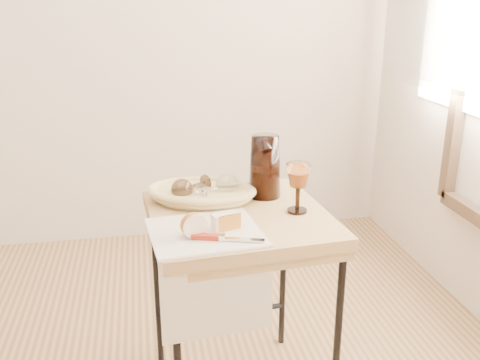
{
  "coord_description": "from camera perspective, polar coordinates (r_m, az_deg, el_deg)",
  "views": [
    {
      "loc": [
        0.34,
        -1.27,
        1.4
      ],
      "look_at": [
        0.64,
        0.29,
        0.85
      ],
      "focal_mm": 39.99,
      "sensor_mm": 36.0,
      "label": 1
    }
  ],
  "objects": [
    {
      "name": "apple_half",
      "position": [
        1.56,
        -5.01,
        -4.71
      ],
      "size": [
        0.09,
        0.06,
        0.07
      ],
      "primitive_type": "ellipsoid",
      "rotation": [
        0.0,
        0.0,
        0.22
      ],
      "color": "#AD1D01",
      "rests_on": "tea_towel"
    },
    {
      "name": "side_table",
      "position": [
        1.92,
        -0.11,
        -13.58
      ],
      "size": [
        0.61,
        0.61,
        0.73
      ],
      "primitive_type": null,
      "rotation": [
        0.0,
        0.0,
        0.08
      ],
      "color": "brown",
      "rests_on": "floor"
    },
    {
      "name": "tea_towel",
      "position": [
        1.61,
        -3.76,
        -5.56
      ],
      "size": [
        0.35,
        0.32,
        0.01
      ],
      "primitive_type": "cube",
      "rotation": [
        0.0,
        0.0,
        0.1
      ],
      "color": "#F1E2C1",
      "rests_on": "side_table"
    },
    {
      "name": "bread_basket",
      "position": [
        1.85,
        -4.12,
        -1.56
      ],
      "size": [
        0.39,
        0.32,
        0.04
      ],
      "primitive_type": null,
      "rotation": [
        0.0,
        0.0,
        -0.31
      ],
      "color": "tan",
      "rests_on": "side_table"
    },
    {
      "name": "pitcher",
      "position": [
        1.86,
        2.67,
        1.47
      ],
      "size": [
        0.21,
        0.27,
        0.26
      ],
      "primitive_type": null,
      "rotation": [
        0.0,
        0.0,
        0.25
      ],
      "color": "black",
      "rests_on": "side_table"
    },
    {
      "name": "wall_back",
      "position": [
        3.09,
        -17.89,
        17.32
      ],
      "size": [
        3.6,
        0.0,
        2.7
      ],
      "primitive_type": "cube",
      "color": "beige",
      "rests_on": "ground"
    },
    {
      "name": "table_knife",
      "position": [
        1.54,
        -1.65,
        -6.17
      ],
      "size": [
        0.21,
        0.08,
        0.02
      ],
      "primitive_type": null,
      "rotation": [
        0.0,
        0.0,
        -0.3
      ],
      "color": "silver",
      "rests_on": "tea_towel"
    },
    {
      "name": "goblet_lying_b",
      "position": [
        1.82,
        -2.53,
        -0.79
      ],
      "size": [
        0.15,
        0.13,
        0.08
      ],
      "primitive_type": null,
      "rotation": [
        0.0,
        0.0,
        0.47
      ],
      "color": "white",
      "rests_on": "bread_basket"
    },
    {
      "name": "wine_goblet",
      "position": [
        1.74,
        6.21,
        -0.81
      ],
      "size": [
        0.1,
        0.1,
        0.17
      ],
      "primitive_type": null,
      "rotation": [
        0.0,
        0.0,
        0.2
      ],
      "color": "white",
      "rests_on": "side_table"
    },
    {
      "name": "apple_wedge",
      "position": [
        1.61,
        -1.7,
        -4.41
      ],
      "size": [
        0.08,
        0.06,
        0.05
      ],
      "primitive_type": "cube",
      "rotation": [
        0.0,
        0.0,
        0.3
      ],
      "color": "beige",
      "rests_on": "tea_towel"
    },
    {
      "name": "goblet_lying_a",
      "position": [
        1.85,
        -5.11,
        -0.68
      ],
      "size": [
        0.14,
        0.13,
        0.07
      ],
      "primitive_type": null,
      "rotation": [
        0.0,
        0.0,
        3.72
      ],
      "color": "brown",
      "rests_on": "bread_basket"
    }
  ]
}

